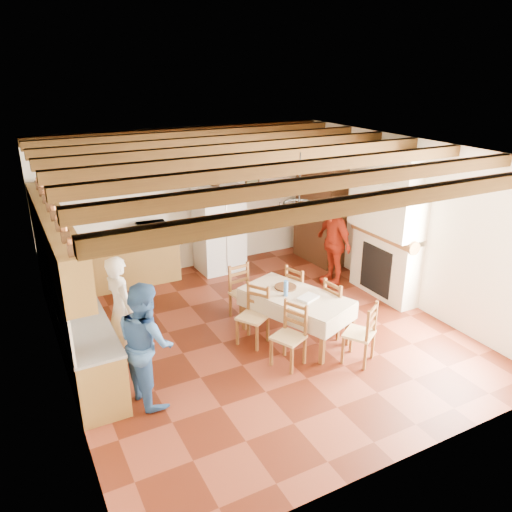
{
  "coord_description": "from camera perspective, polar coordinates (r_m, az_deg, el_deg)",
  "views": [
    {
      "loc": [
        -3.42,
        -6.39,
        4.2
      ],
      "look_at": [
        0.1,
        0.3,
        1.25
      ],
      "focal_mm": 35.0,
      "sensor_mm": 36.0,
      "label": 1
    }
  ],
  "objects": [
    {
      "name": "floor",
      "position": [
        8.38,
        0.35,
        -8.84
      ],
      "size": [
        6.0,
        6.5,
        0.02
      ],
      "primitive_type": "cube",
      "color": "#49180B",
      "rests_on": "ground"
    },
    {
      "name": "ceiling",
      "position": [
        7.34,
        0.41,
        12.0
      ],
      "size": [
        6.0,
        6.5,
        0.02
      ],
      "primitive_type": "cube",
      "color": "beige",
      "rests_on": "ground"
    },
    {
      "name": "wall_back",
      "position": [
        10.59,
        -8.01,
        6.33
      ],
      "size": [
        6.0,
        0.02,
        3.0
      ],
      "primitive_type": "cube",
      "color": "beige",
      "rests_on": "ground"
    },
    {
      "name": "wall_front",
      "position": [
        5.36,
        17.28,
        -9.97
      ],
      "size": [
        6.0,
        0.02,
        3.0
      ],
      "primitive_type": "cube",
      "color": "beige",
      "rests_on": "ground"
    },
    {
      "name": "wall_left",
      "position": [
        6.95,
        -22.13,
        -3.21
      ],
      "size": [
        0.02,
        6.5,
        3.0
      ],
      "primitive_type": "cube",
      "color": "beige",
      "rests_on": "ground"
    },
    {
      "name": "wall_right",
      "position": [
        9.46,
        16.72,
        3.81
      ],
      "size": [
        0.02,
        6.5,
        3.0
      ],
      "primitive_type": "cube",
      "color": "beige",
      "rests_on": "ground"
    },
    {
      "name": "ceiling_beams",
      "position": [
        7.36,
        0.41,
        11.23
      ],
      "size": [
        6.0,
        6.3,
        0.16
      ],
      "primitive_type": null,
      "color": "#382310",
      "rests_on": "ground"
    },
    {
      "name": "lower_cabinets_left",
      "position": [
        8.37,
        -19.89,
        -6.84
      ],
      "size": [
        0.6,
        4.3,
        0.86
      ],
      "primitive_type": "cube",
      "color": "brown",
      "rests_on": "ground"
    },
    {
      "name": "lower_cabinets_back",
      "position": [
        10.24,
        -15.25,
        -1.07
      ],
      "size": [
        2.3,
        0.6,
        0.86
      ],
      "primitive_type": "cube",
      "color": "brown",
      "rests_on": "ground"
    },
    {
      "name": "countertop_left",
      "position": [
        8.18,
        -20.28,
        -4.05
      ],
      "size": [
        0.62,
        4.3,
        0.04
      ],
      "primitive_type": "cube",
      "color": "gray",
      "rests_on": "lower_cabinets_left"
    },
    {
      "name": "countertop_back",
      "position": [
        10.09,
        -15.5,
        1.3
      ],
      "size": [
        2.34,
        0.62,
        0.04
      ],
      "primitive_type": "cube",
      "color": "gray",
      "rests_on": "lower_cabinets_back"
    },
    {
      "name": "backsplash_left",
      "position": [
        8.03,
        -22.56,
        -2.33
      ],
      "size": [
        0.03,
        4.3,
        0.6
      ],
      "primitive_type": "cube",
      "color": "white",
      "rests_on": "ground"
    },
    {
      "name": "backsplash_back",
      "position": [
        10.25,
        -16.04,
        3.45
      ],
      "size": [
        2.3,
        0.03,
        0.6
      ],
      "primitive_type": "cube",
      "color": "white",
      "rests_on": "ground"
    },
    {
      "name": "upper_cabinets",
      "position": [
        7.82,
        -22.07,
        2.24
      ],
      "size": [
        0.35,
        4.2,
        0.7
      ],
      "primitive_type": "cube",
      "color": "brown",
      "rests_on": "ground"
    },
    {
      "name": "fireplace",
      "position": [
        9.43,
        14.55,
        3.35
      ],
      "size": [
        0.56,
        1.6,
        2.8
      ],
      "primitive_type": null,
      "color": "beige",
      "rests_on": "ground"
    },
    {
      "name": "wall_picture",
      "position": [
        11.08,
        -0.42,
        9.07
      ],
      "size": [
        0.34,
        0.03,
        0.42
      ],
      "primitive_type": "cube",
      "color": "#322717",
      "rests_on": "ground"
    },
    {
      "name": "refrigerator",
      "position": [
        10.56,
        -4.24,
        3.18
      ],
      "size": [
        0.94,
        0.78,
        1.85
      ],
      "primitive_type": "cube",
      "rotation": [
        0.0,
        0.0,
        0.02
      ],
      "color": "silver",
      "rests_on": "floor"
    },
    {
      "name": "hutch",
      "position": [
        11.06,
        7.43,
        5.31
      ],
      "size": [
        0.62,
        1.34,
        2.37
      ],
      "primitive_type": null,
      "rotation": [
        0.0,
        0.0,
        0.06
      ],
      "color": "#35160F",
      "rests_on": "floor"
    },
    {
      "name": "dining_table",
      "position": [
        7.98,
        4.56,
        -4.96
      ],
      "size": [
        1.45,
        1.94,
        0.76
      ],
      "rotation": [
        0.0,
        0.0,
        0.37
      ],
      "color": "beige",
      "rests_on": "floor"
    },
    {
      "name": "chandelier",
      "position": [
        7.42,
        4.91,
        6.0
      ],
      "size": [
        0.47,
        0.47,
        0.03
      ],
      "primitive_type": "torus",
      "color": "black",
      "rests_on": "ground"
    },
    {
      "name": "chair_left_near",
      "position": [
        7.35,
        3.73,
        -9.12
      ],
      "size": [
        0.54,
        0.55,
        0.96
      ],
      "primitive_type": null,
      "rotation": [
        0.0,
        0.0,
        -1.15
      ],
      "color": "brown",
      "rests_on": "floor"
    },
    {
      "name": "chair_left_far",
      "position": [
        7.87,
        -0.39,
        -6.88
      ],
      "size": [
        0.56,
        0.57,
        0.96
      ],
      "primitive_type": null,
      "rotation": [
        0.0,
        0.0,
        -1.02
      ],
      "color": "brown",
      "rests_on": "floor"
    },
    {
      "name": "chair_right_near",
      "position": [
        8.28,
        9.49,
        -5.7
      ],
      "size": [
        0.45,
        0.46,
        0.96
      ],
      "primitive_type": null,
      "rotation": [
        0.0,
        0.0,
        1.69
      ],
      "color": "brown",
      "rests_on": "floor"
    },
    {
      "name": "chair_right_far",
      "position": [
        8.74,
        5.06,
        -3.97
      ],
      "size": [
        0.5,
        0.52,
        0.96
      ],
      "primitive_type": null,
      "rotation": [
        0.0,
        0.0,
        1.86
      ],
      "color": "brown",
      "rests_on": "floor"
    },
    {
      "name": "chair_end_near",
      "position": [
        7.58,
        11.71,
        -8.56
      ],
      "size": [
        0.57,
        0.56,
        0.96
      ],
      "primitive_type": null,
      "rotation": [
        0.0,
        0.0,
        3.71
      ],
      "color": "brown",
      "rests_on": "floor"
    },
    {
      "name": "chair_end_far",
      "position": [
        8.63,
        -1.36,
        -4.21
      ],
      "size": [
        0.46,
        0.44,
        0.96
      ],
      "primitive_type": null,
      "rotation": [
        0.0,
        0.0,
        0.11
      ],
      "color": "brown",
      "rests_on": "floor"
    },
    {
      "name": "person_man",
      "position": [
        7.6,
        -15.15,
        -5.84
      ],
      "size": [
        0.53,
        0.68,
        1.65
      ],
      "primitive_type": "imported",
      "rotation": [
        0.0,
        0.0,
        1.81
      ],
      "color": "silver",
      "rests_on": "floor"
    },
    {
      "name": "person_woman_blue",
      "position": [
        6.64,
        -12.45,
        -9.66
      ],
      "size": [
        0.75,
        0.9,
        1.67
      ],
      "primitive_type": "imported",
      "rotation": [
        0.0,
        0.0,
        1.72
      ],
      "color": "#305892",
      "rests_on": "floor"
    },
    {
      "name": "person_woman_red",
      "position": [
        9.99,
        8.84,
        1.54
      ],
      "size": [
        0.44,
        1.02,
        1.73
      ],
      "primitive_type": "imported",
      "rotation": [
        0.0,
        0.0,
        -1.59
      ],
      "color": "#A72612",
      "rests_on": "floor"
    },
    {
      "name": "microwave",
      "position": [
        10.18,
        -11.82,
        2.87
      ],
      "size": [
        0.6,
        0.44,
        0.31
      ],
      "primitive_type": "imported",
      "rotation": [
        0.0,
        0.0,
        -0.09
      ],
      "color": "silver",
      "rests_on": "countertop_back"
    },
    {
      "name": "fridge_vase",
      "position": [
        10.25,
        -4.74,
        8.8
      ],
      "size": [
        0.29,
        0.29,
        0.28
      ],
      "primitive_type": "imported",
      "rotation": [
        0.0,
        0.0,
        -0.08
      ],
      "color": "#35160F",
      "rests_on": "refrigerator"
    }
  ]
}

